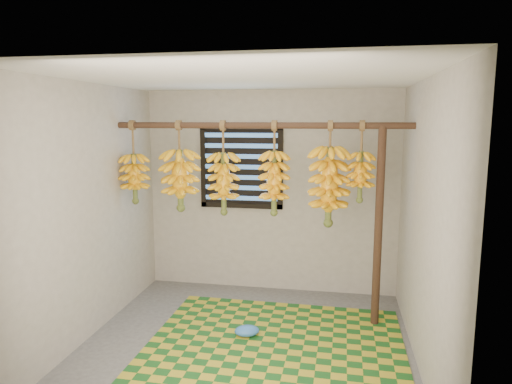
% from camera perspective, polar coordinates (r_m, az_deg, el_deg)
% --- Properties ---
extents(floor, '(3.00, 3.00, 0.01)m').
position_cam_1_polar(floor, '(4.42, -1.36, -18.79)').
color(floor, '#4F4F4F').
rests_on(floor, ground).
extents(ceiling, '(3.00, 3.00, 0.01)m').
position_cam_1_polar(ceiling, '(3.92, -1.50, 14.12)').
color(ceiling, silver).
rests_on(ceiling, wall_back).
extents(wall_back, '(3.00, 0.01, 2.40)m').
position_cam_1_polar(wall_back, '(5.46, 1.82, -0.01)').
color(wall_back, gray).
rests_on(wall_back, floor).
extents(wall_left, '(0.01, 3.00, 2.40)m').
position_cam_1_polar(wall_left, '(4.55, -20.34, -2.40)').
color(wall_left, gray).
rests_on(wall_left, floor).
extents(wall_right, '(0.01, 3.00, 2.40)m').
position_cam_1_polar(wall_right, '(3.98, 20.35, -3.97)').
color(wall_right, gray).
rests_on(wall_right, floor).
extents(window, '(1.00, 0.04, 1.00)m').
position_cam_1_polar(window, '(5.45, -1.86, 3.16)').
color(window, black).
rests_on(window, wall_back).
extents(hanging_pole, '(3.00, 0.06, 0.06)m').
position_cam_1_polar(hanging_pole, '(4.59, 0.34, 8.32)').
color(hanging_pole, '#3F291C').
rests_on(hanging_pole, wall_left).
extents(support_post, '(0.08, 0.08, 2.00)m').
position_cam_1_polar(support_post, '(4.66, 15.06, -4.39)').
color(support_post, '#3F291C').
rests_on(support_post, floor).
extents(woven_mat, '(2.35, 1.89, 0.01)m').
position_cam_1_polar(woven_mat, '(4.46, 2.48, -18.34)').
color(woven_mat, '#17511A').
rests_on(woven_mat, floor).
extents(plastic_bag, '(0.28, 0.24, 0.10)m').
position_cam_1_polar(plastic_bag, '(4.56, -1.14, -16.95)').
color(plastic_bag, '#336DBE').
rests_on(plastic_bag, woven_mat).
extents(banana_bunch_a, '(0.31, 0.31, 0.88)m').
position_cam_1_polar(banana_bunch_a, '(5.05, -14.93, 1.67)').
color(banana_bunch_a, brown).
rests_on(banana_bunch_a, hanging_pole).
extents(banana_bunch_b, '(0.37, 0.37, 0.94)m').
position_cam_1_polar(banana_bunch_b, '(4.85, -9.45, 1.51)').
color(banana_bunch_b, brown).
rests_on(banana_bunch_b, hanging_pole).
extents(banana_bunch_c, '(0.31, 0.31, 0.97)m').
position_cam_1_polar(banana_bunch_c, '(4.72, -4.06, 1.09)').
color(banana_bunch_c, brown).
rests_on(banana_bunch_c, hanging_pole).
extents(banana_bunch_d, '(0.30, 0.30, 0.95)m').
position_cam_1_polar(banana_bunch_d, '(4.61, 2.28, 1.15)').
color(banana_bunch_d, brown).
rests_on(banana_bunch_d, hanging_pole).
extents(banana_bunch_e, '(0.37, 0.37, 1.04)m').
position_cam_1_polar(banana_bunch_e, '(4.57, 9.11, 0.69)').
color(banana_bunch_e, brown).
rests_on(banana_bunch_e, hanging_pole).
extents(banana_bunch_f, '(0.28, 0.28, 0.79)m').
position_cam_1_polar(banana_bunch_f, '(4.56, 12.91, 1.90)').
color(banana_bunch_f, brown).
rests_on(banana_bunch_f, hanging_pole).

